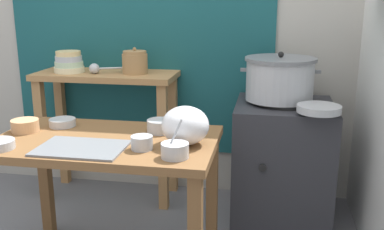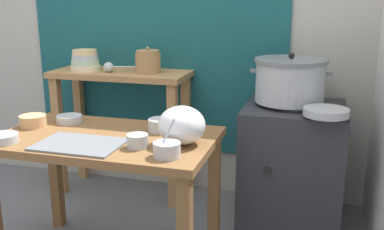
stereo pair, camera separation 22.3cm
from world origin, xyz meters
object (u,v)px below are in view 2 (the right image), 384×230
object	(u,v)px
prep_bowl_4	(2,138)
prep_bowl_1	(161,125)
clay_pot	(148,62)
plastic_bag	(182,125)
stove_block	(292,165)
back_shelf_table	(122,102)
prep_bowl_3	(69,119)
wide_pan	(326,112)
prep_bowl_2	(33,120)
ladle	(110,67)
prep_bowl_5	(137,140)
bowl_stack_enamel	(85,61)
prep_bowl_0	(167,149)
steamer_pot	(290,80)
serving_tray	(80,144)
prep_table	(107,156)

from	to	relation	value
prep_bowl_4	prep_bowl_1	bearing A→B (deg)	29.87
clay_pot	plastic_bag	size ratio (longest dim) A/B	0.78
stove_block	prep_bowl_1	world-z (taller)	prep_bowl_1
stove_block	back_shelf_table	bearing A→B (deg)	173.84
prep_bowl_3	back_shelf_table	bearing A→B (deg)	90.72
wide_pan	prep_bowl_4	world-z (taller)	wide_pan
back_shelf_table	stove_block	xyz separation A→B (m)	(1.21, -0.13, -0.30)
prep_bowl_1	prep_bowl_2	xyz separation A→B (m)	(-0.70, -0.11, -0.00)
wide_pan	prep_bowl_3	xyz separation A→B (m)	(-1.37, -0.31, -0.06)
plastic_bag	prep_bowl_4	world-z (taller)	plastic_bag
stove_block	prep_bowl_2	bearing A→B (deg)	-152.68
ladle	prep_bowl_5	bearing A→B (deg)	-57.93
clay_pot	prep_bowl_3	bearing A→B (deg)	-105.89
prep_bowl_4	wide_pan	bearing A→B (deg)	25.51
bowl_stack_enamel	clay_pot	bearing A→B (deg)	4.40
bowl_stack_enamel	prep_bowl_5	distance (m)	1.26
wide_pan	prep_bowl_0	distance (m)	0.96
prep_bowl_2	prep_bowl_4	size ratio (longest dim) A/B	0.95
prep_bowl_1	prep_bowl_2	distance (m)	0.71
clay_pot	prep_bowl_1	world-z (taller)	clay_pot
steamer_pot	ladle	distance (m)	1.21
serving_tray	steamer_pot	bearing A→B (deg)	45.89
prep_table	wide_pan	xyz separation A→B (m)	(1.06, 0.48, 0.19)
prep_table	steamer_pot	xyz separation A→B (m)	(0.85, 0.76, 0.30)
prep_bowl_2	prep_bowl_5	xyz separation A→B (m)	(0.68, -0.17, 0.00)
clay_pot	ladle	size ratio (longest dim) A/B	0.65
prep_table	prep_bowl_1	distance (m)	0.32
wide_pan	prep_bowl_5	size ratio (longest dim) A/B	2.41
plastic_bag	prep_bowl_4	size ratio (longest dim) A/B	1.52
plastic_bag	prep_bowl_5	bearing A→B (deg)	-149.75
back_shelf_table	prep_bowl_4	world-z (taller)	back_shelf_table
prep_bowl_5	steamer_pot	bearing A→B (deg)	54.70
steamer_pot	prep_bowl_1	size ratio (longest dim) A/B	3.50
prep_table	prep_bowl_0	world-z (taller)	prep_bowl_0
ladle	prep_bowl_4	bearing A→B (deg)	-93.62
prep_bowl_3	clay_pot	bearing A→B (deg)	74.11
prep_bowl_0	prep_bowl_3	size ratio (longest dim) A/B	1.16
prep_table	prep_bowl_5	distance (m)	0.29
bowl_stack_enamel	plastic_bag	distance (m)	1.30
clay_pot	bowl_stack_enamel	size ratio (longest dim) A/B	0.87
prep_table	prep_bowl_5	world-z (taller)	prep_bowl_5
prep_bowl_2	steamer_pot	bearing A→B (deg)	28.72
clay_pot	serving_tray	size ratio (longest dim) A/B	0.44
back_shelf_table	steamer_pot	world-z (taller)	steamer_pot
plastic_bag	steamer_pot	bearing A→B (deg)	60.30
stove_block	bowl_stack_enamel	bearing A→B (deg)	176.27
steamer_pot	plastic_bag	world-z (taller)	steamer_pot
ladle	bowl_stack_enamel	bearing A→B (deg)	174.05
ladle	plastic_bag	size ratio (longest dim) A/B	1.21
serving_tray	prep_bowl_2	size ratio (longest dim) A/B	2.84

